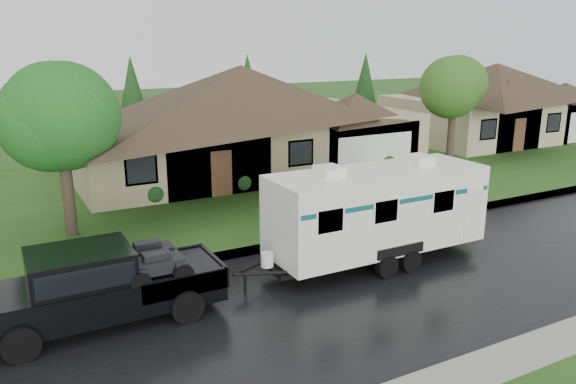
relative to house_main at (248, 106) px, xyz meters
name	(u,v)px	position (x,y,z in m)	size (l,w,h in m)	color
ground	(358,259)	(-2.29, -13.84, -3.59)	(140.00, 140.00, 0.00)	#264C17
road	(396,281)	(-2.29, -15.84, -3.59)	(140.00, 8.00, 0.01)	black
curb	(323,237)	(-2.29, -11.59, -3.52)	(140.00, 0.50, 0.15)	gray
lawn	(203,169)	(-2.29, 1.16, -3.52)	(140.00, 26.00, 0.15)	#264C17
house_main	(248,106)	(0.00, 0.00, 0.00)	(19.44, 10.80, 6.90)	tan
house_neighbor	(499,94)	(19.97, 0.50, -0.27)	(15.12, 9.72, 6.45)	#C1B590
tree_left_green	(60,114)	(-10.36, -7.14, 0.96)	(3.84, 3.84, 6.35)	#382B1E
tree_right_green	(455,88)	(10.90, -4.26, 0.82)	(3.71, 3.71, 6.15)	#382B1E
shrub_row	(282,176)	(-0.29, -4.54, -2.94)	(13.60, 1.00, 1.00)	#143814
pickup_truck	(94,284)	(-10.72, -14.24, -2.49)	(6.16, 2.34, 2.05)	black
travel_trailer	(377,209)	(-1.91, -14.24, -1.78)	(7.59, 2.67, 3.41)	white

